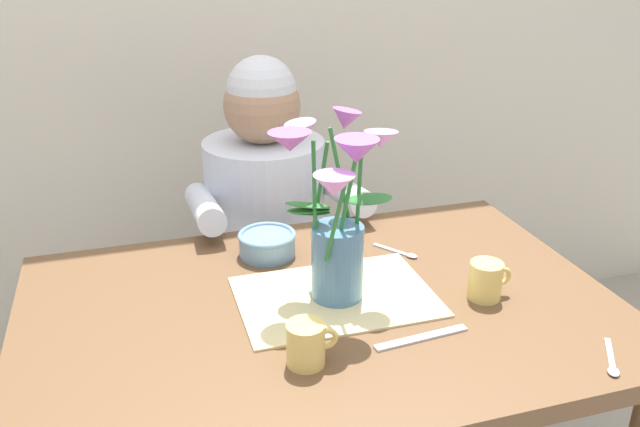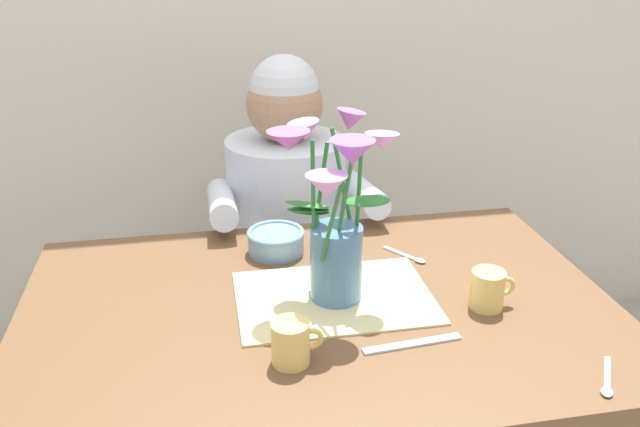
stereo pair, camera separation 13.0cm
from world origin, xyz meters
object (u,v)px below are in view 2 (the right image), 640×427
(seated_person, at_px, (288,249))
(tea_cup, at_px, (488,289))
(flower_vase, at_px, (334,216))
(ceramic_bowl, at_px, (276,241))
(dinner_knife, at_px, (412,344))
(coffee_cup, at_px, (291,343))

(seated_person, xyz_separation_m, tea_cup, (0.31, -0.69, 0.22))
(flower_vase, bearing_deg, tea_cup, -16.47)
(flower_vase, height_order, tea_cup, flower_vase)
(flower_vase, distance_m, ceramic_bowl, 0.29)
(dinner_knife, relative_size, coffee_cup, 2.04)
(tea_cup, xyz_separation_m, coffee_cup, (-0.41, -0.11, 0.00))
(ceramic_bowl, relative_size, coffee_cup, 1.46)
(seated_person, height_order, ceramic_bowl, seated_person)
(tea_cup, bearing_deg, dinner_knife, -152.20)
(tea_cup, height_order, coffee_cup, same)
(flower_vase, relative_size, ceramic_bowl, 2.76)
(ceramic_bowl, xyz_separation_m, tea_cup, (0.39, -0.32, 0.01))
(flower_vase, height_order, dinner_knife, flower_vase)
(ceramic_bowl, bearing_deg, tea_cup, -39.68)
(ceramic_bowl, bearing_deg, coffee_cup, -93.51)
(seated_person, relative_size, tea_cup, 12.20)
(seated_person, relative_size, coffee_cup, 12.20)
(ceramic_bowl, bearing_deg, flower_vase, -69.07)
(ceramic_bowl, height_order, dinner_knife, ceramic_bowl)
(dinner_knife, distance_m, tea_cup, 0.22)
(dinner_knife, relative_size, tea_cup, 2.04)
(seated_person, distance_m, dinner_knife, 0.81)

